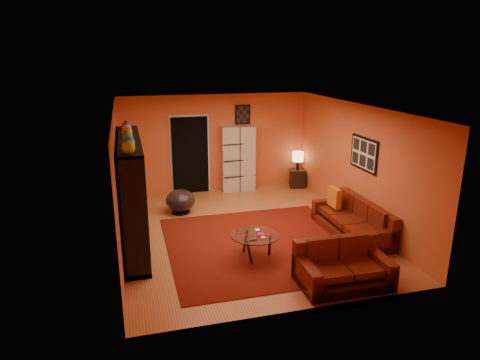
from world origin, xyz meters
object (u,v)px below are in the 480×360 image
object	(u,v)px
sofa	(355,221)
table_lamp	(298,157)
tv	(135,196)
side_table	(297,178)
loveseat	(341,266)
storage_cabinet	(238,159)
bowl_chair	(180,201)
entertainment_unit	(132,193)
coffee_table	(255,237)

from	to	relation	value
sofa	table_lamp	bearing A→B (deg)	88.12
table_lamp	tv	bearing A→B (deg)	-149.34
tv	table_lamp	bearing A→B (deg)	-59.34
tv	side_table	xyz separation A→B (m)	(4.47, 2.65, -0.74)
tv	loveseat	world-z (taller)	tv
storage_cabinet	bowl_chair	world-z (taller)	storage_cabinet
entertainment_unit	coffee_table	distance (m)	2.51
storage_cabinet	table_lamp	size ratio (longest dim) A/B	3.48
tv	bowl_chair	size ratio (longest dim) A/B	1.36
coffee_table	side_table	xyz separation A→B (m)	(2.42, 3.87, -0.16)
loveseat	storage_cabinet	bearing A→B (deg)	4.88
entertainment_unit	tv	distance (m)	0.08
coffee_table	table_lamp	world-z (taller)	table_lamp
loveseat	storage_cabinet	xyz separation A→B (m)	(-0.35, 5.22, 0.60)
loveseat	side_table	world-z (taller)	loveseat
storage_cabinet	loveseat	bearing A→B (deg)	-81.05
sofa	side_table	world-z (taller)	sofa
loveseat	side_table	xyz separation A→B (m)	(1.32, 5.08, -0.04)
coffee_table	side_table	distance (m)	4.56
coffee_table	table_lamp	distance (m)	4.58
tv	coffee_table	size ratio (longest dim) A/B	1.05
tv	loveseat	distance (m)	4.04
entertainment_unit	table_lamp	world-z (taller)	entertainment_unit
loveseat	table_lamp	world-z (taller)	table_lamp
loveseat	bowl_chair	distance (m)	4.41
entertainment_unit	bowl_chair	distance (m)	1.97
entertainment_unit	table_lamp	bearing A→B (deg)	30.43
sofa	coffee_table	bearing A→B (deg)	-168.48
tv	table_lamp	xyz separation A→B (m)	(4.47, 2.65, -0.13)
side_table	loveseat	bearing A→B (deg)	-104.57
tv	storage_cabinet	world-z (taller)	storage_cabinet
entertainment_unit	storage_cabinet	xyz separation A→B (m)	(2.85, 2.80, -0.17)
bowl_chair	table_lamp	size ratio (longest dim) A/B	1.36
sofa	side_table	bearing A→B (deg)	88.12
tv	sofa	size ratio (longest dim) A/B	0.45
bowl_chair	table_lamp	distance (m)	3.68
tv	sofa	world-z (taller)	tv
entertainment_unit	side_table	xyz separation A→B (m)	(4.53, 2.66, -0.80)
side_table	table_lamp	size ratio (longest dim) A/B	0.99
tv	bowl_chair	xyz separation A→B (m)	(1.04, 1.45, -0.69)
entertainment_unit	coffee_table	world-z (taller)	entertainment_unit
sofa	bowl_chair	xyz separation A→B (m)	(-3.32, 2.20, 0.01)
coffee_table	storage_cabinet	distance (m)	4.10
loveseat	coffee_table	distance (m)	1.64
tv	coffee_table	xyz separation A→B (m)	(2.06, -1.21, -0.58)
storage_cabinet	bowl_chair	xyz separation A→B (m)	(-1.76, -1.35, -0.58)
table_lamp	entertainment_unit	bearing A→B (deg)	-149.57
sofa	bowl_chair	size ratio (longest dim) A/B	3.00
loveseat	bowl_chair	xyz separation A→B (m)	(-2.11, 3.87, 0.02)
loveseat	coffee_table	world-z (taller)	loveseat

